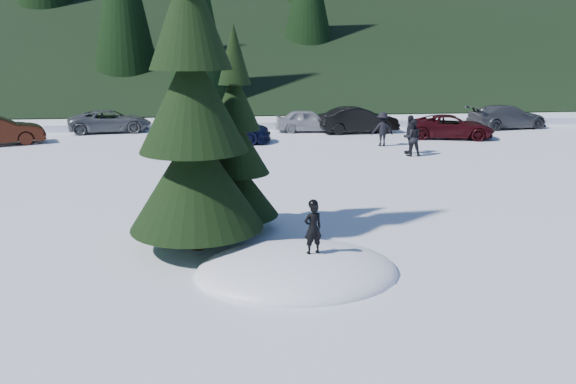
{
  "coord_description": "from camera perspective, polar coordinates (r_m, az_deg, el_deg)",
  "views": [
    {
      "loc": [
        -1.51,
        -11.32,
        4.76
      ],
      "look_at": [
        0.12,
        2.78,
        1.1
      ],
      "focal_mm": 35.0,
      "sensor_mm": 36.0,
      "label": 1
    }
  ],
  "objects": [
    {
      "name": "car_2",
      "position": [
        34.27,
        -17.6,
        6.88
      ],
      "size": [
        4.85,
        2.72,
        1.28
      ],
      "primitive_type": "imported",
      "rotation": [
        0.0,
        0.0,
        1.7
      ],
      "color": "#52565A",
      "rests_on": "ground"
    },
    {
      "name": "car_7",
      "position": [
        36.72,
        21.36,
        7.14
      ],
      "size": [
        5.11,
        2.7,
        1.41
      ],
      "primitive_type": "imported",
      "rotation": [
        0.0,
        0.0,
        1.72
      ],
      "color": "#414448",
      "rests_on": "ground"
    },
    {
      "name": "adult_1",
      "position": [
        26.52,
        12.28,
        5.74
      ],
      "size": [
        0.69,
        1.12,
        1.78
      ],
      "primitive_type": "imported",
      "rotation": [
        0.0,
        0.0,
        4.45
      ],
      "color": "black",
      "rests_on": "ground"
    },
    {
      "name": "snow_mound",
      "position": [
        12.38,
        0.94,
        -8.17
      ],
      "size": [
        4.48,
        3.52,
        0.96
      ],
      "primitive_type": "ellipsoid",
      "color": "white",
      "rests_on": "ground"
    },
    {
      "name": "adult_0",
      "position": [
        25.95,
        12.5,
        5.42
      ],
      "size": [
        0.84,
        0.67,
        1.67
      ],
      "primitive_type": "imported",
      "rotation": [
        0.0,
        0.0,
        3.09
      ],
      "color": "black",
      "rests_on": "ground"
    },
    {
      "name": "spruce_short",
      "position": [
        14.77,
        -5.29,
        4.03
      ],
      "size": [
        2.2,
        2.2,
        5.37
      ],
      "color": "black",
      "rests_on": "ground"
    },
    {
      "name": "car_4",
      "position": [
        32.84,
        2.07,
        7.26
      ],
      "size": [
        3.93,
        1.86,
        1.3
      ],
      "primitive_type": "imported",
      "rotation": [
        0.0,
        0.0,
        1.48
      ],
      "color": "#9FA1A8",
      "rests_on": "ground"
    },
    {
      "name": "adult_2",
      "position": [
        28.33,
        9.57,
        6.31
      ],
      "size": [
        1.09,
        0.63,
        1.68
      ],
      "primitive_type": "imported",
      "rotation": [
        0.0,
        0.0,
        3.14
      ],
      "color": "black",
      "rests_on": "ground"
    },
    {
      "name": "car_3",
      "position": [
        29.27,
        -6.93,
        6.5
      ],
      "size": [
        5.5,
        2.89,
        1.52
      ],
      "primitive_type": "imported",
      "rotation": [
        0.0,
        0.0,
        1.42
      ],
      "color": "black",
      "rests_on": "ground"
    },
    {
      "name": "ground",
      "position": [
        12.38,
        0.94,
        -8.17
      ],
      "size": [
        200.0,
        200.0,
        0.0
      ],
      "primitive_type": "plane",
      "color": "white",
      "rests_on": "ground"
    },
    {
      "name": "car_6",
      "position": [
        31.7,
        16.22,
        6.39
      ],
      "size": [
        4.9,
        3.21,
        1.25
      ],
      "primitive_type": "imported",
      "rotation": [
        0.0,
        0.0,
        1.3
      ],
      "color": "#35090E",
      "rests_on": "ground"
    },
    {
      "name": "spruce_tall",
      "position": [
        13.22,
        -9.64,
        8.0
      ],
      "size": [
        3.2,
        3.2,
        8.6
      ],
      "color": "black",
      "rests_on": "ground"
    },
    {
      "name": "car_5",
      "position": [
        32.64,
        7.16,
        7.27
      ],
      "size": [
        4.6,
        1.91,
        1.48
      ],
      "primitive_type": "imported",
      "rotation": [
        0.0,
        0.0,
        1.65
      ],
      "color": "black",
      "rests_on": "ground"
    },
    {
      "name": "child_skier",
      "position": [
        11.96,
        2.55,
        -3.7
      ],
      "size": [
        0.47,
        0.37,
        1.12
      ],
      "primitive_type": "imported",
      "rotation": [
        0.0,
        0.0,
        3.43
      ],
      "color": "black",
      "rests_on": "snow_mound"
    }
  ]
}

